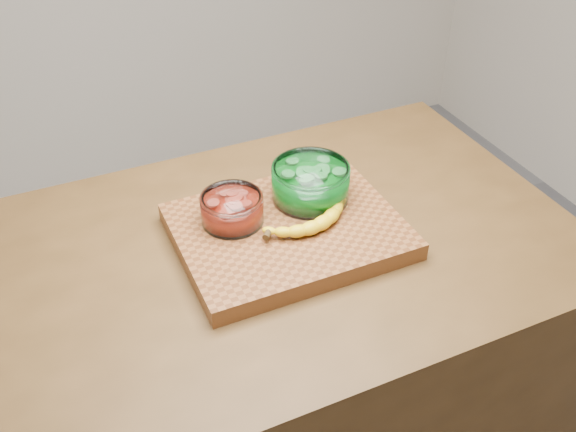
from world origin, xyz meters
name	(u,v)px	position (x,y,z in m)	size (l,w,h in m)	color
counter	(288,377)	(0.00, 0.00, 0.45)	(1.20, 0.80, 0.90)	#4B3116
cutting_board	(288,231)	(0.00, 0.00, 0.92)	(0.45, 0.35, 0.04)	brown
bowl_red	(232,209)	(-0.10, 0.06, 0.97)	(0.13, 0.13, 0.06)	white
bowl_green	(310,183)	(0.08, 0.06, 0.98)	(0.17, 0.17, 0.08)	white
banana	(307,215)	(0.04, -0.01, 0.96)	(0.24, 0.14, 0.03)	yellow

